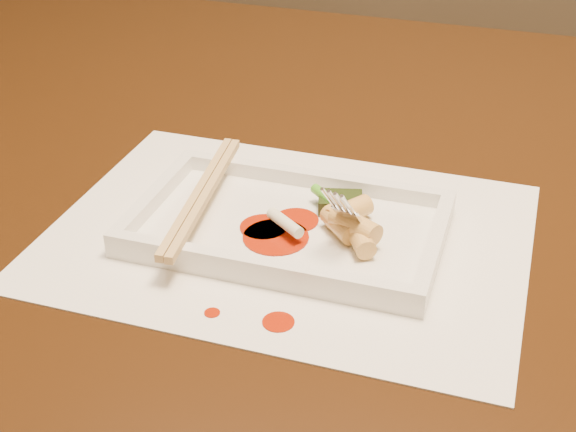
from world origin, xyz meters
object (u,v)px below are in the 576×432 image
(plate_base, at_px, (288,230))
(chopstick_a, at_px, (198,193))
(fork, at_px, (379,150))
(placemat, at_px, (288,235))
(table, at_px, (299,231))

(plate_base, distance_m, chopstick_a, 0.08)
(chopstick_a, relative_size, fork, 1.46)
(placemat, relative_size, chopstick_a, 1.96)
(placemat, xyz_separation_m, chopstick_a, (-0.08, 0.00, 0.03))
(plate_base, relative_size, fork, 1.86)
(chopstick_a, height_order, fork, fork)
(placemat, distance_m, plate_base, 0.00)
(chopstick_a, bearing_deg, table, 75.36)
(placemat, bearing_deg, fork, 14.42)
(plate_base, xyz_separation_m, chopstick_a, (-0.08, 0.00, 0.02))
(table, distance_m, plate_base, 0.20)
(table, distance_m, placemat, 0.19)
(table, bearing_deg, plate_base, -76.04)
(fork, bearing_deg, placemat, -165.58)
(plate_base, bearing_deg, chopstick_a, 180.00)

